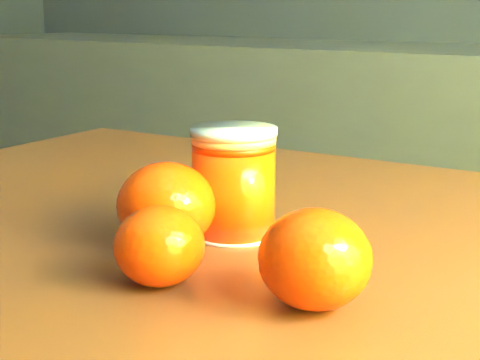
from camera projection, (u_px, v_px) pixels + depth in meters
The scene contains 5 objects.
kitchen_counter at pixel (317, 184), 2.18m from camera, with size 3.15×0.60×0.90m, color #54555A.
juice_glass at pixel (234, 182), 0.54m from camera, with size 0.07×0.07×0.09m.
orange_front at pixel (166, 206), 0.51m from camera, with size 0.08×0.08×0.07m, color #FF3A05.
orange_back at pixel (315, 259), 0.41m from camera, with size 0.07×0.07×0.06m, color #FF3A05.
orange_extra at pixel (159, 246), 0.44m from camera, with size 0.06×0.06×0.05m, color #FF3A05.
Camera 1 is at (1.06, -0.39, 1.00)m, focal length 50.00 mm.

